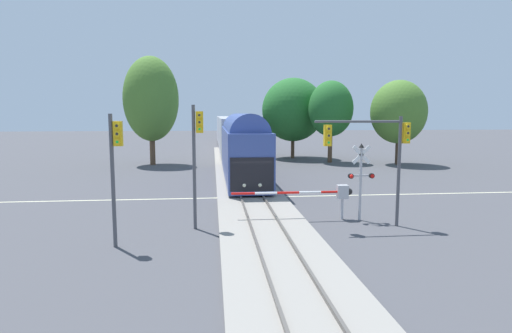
# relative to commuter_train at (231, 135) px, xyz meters

# --- Properties ---
(ground_plane) EXTENTS (220.00, 220.00, 0.00)m
(ground_plane) POSITION_rel_commuter_train_xyz_m (-0.00, -27.92, -2.73)
(ground_plane) COLOR #47474C
(road_centre_stripe) EXTENTS (44.00, 0.20, 0.01)m
(road_centre_stripe) POSITION_rel_commuter_train_xyz_m (-0.00, -27.92, -2.73)
(road_centre_stripe) COLOR beige
(road_centre_stripe) RESTS_ON ground
(railway_track) EXTENTS (4.40, 80.00, 0.32)m
(railway_track) POSITION_rel_commuter_train_xyz_m (-0.00, -27.92, -2.64)
(railway_track) COLOR gray
(railway_track) RESTS_ON ground
(commuter_train) EXTENTS (3.04, 62.18, 5.16)m
(commuter_train) POSITION_rel_commuter_train_xyz_m (0.00, 0.00, 0.00)
(commuter_train) COLOR #384C93
(commuter_train) RESTS_ON railway_track
(crossing_gate_near) EXTENTS (6.33, 0.40, 1.80)m
(crossing_gate_near) POSITION_rel_commuter_train_xyz_m (3.48, -34.23, -1.35)
(crossing_gate_near) COLOR #B7B7BC
(crossing_gate_near) RESTS_ON ground
(crossing_signal_mast) EXTENTS (1.36, 0.44, 3.98)m
(crossing_signal_mast) POSITION_rel_commuter_train_xyz_m (5.08, -34.58, -0.30)
(crossing_signal_mast) COLOR #B2B2B7
(crossing_signal_mast) RESTS_ON ground
(traffic_signal_median) EXTENTS (0.53, 0.38, 5.89)m
(traffic_signal_median) POSITION_rel_commuter_train_xyz_m (-3.20, -35.41, 1.20)
(traffic_signal_median) COLOR #4C4C51
(traffic_signal_median) RESTS_ON ground
(traffic_signal_near_left) EXTENTS (0.53, 0.38, 5.49)m
(traffic_signal_near_left) POSITION_rel_commuter_train_xyz_m (-6.38, -37.90, 0.94)
(traffic_signal_near_left) COLOR #4C4C51
(traffic_signal_near_left) RESTS_ON ground
(traffic_signal_near_right) EXTENTS (4.64, 0.38, 5.36)m
(traffic_signal_near_right) POSITION_rel_commuter_train_xyz_m (5.30, -35.88, 1.31)
(traffic_signal_near_right) COLOR #4C4C51
(traffic_signal_near_right) RESTS_ON ground
(oak_far_right) EXTENTS (4.95, 4.95, 9.11)m
(oak_far_right) POSITION_rel_commuter_train_xyz_m (10.68, -8.60, 3.26)
(oak_far_right) COLOR brown
(oak_far_right) RESTS_ON ground
(elm_centre_background) EXTENTS (7.56, 7.56, 9.76)m
(elm_centre_background) POSITION_rel_commuter_train_xyz_m (7.38, -3.58, 3.19)
(elm_centre_background) COLOR brown
(elm_centre_background) RESTS_ON ground
(oak_behind_train) EXTENTS (5.79, 5.79, 11.47)m
(oak_behind_train) POSITION_rel_commuter_train_xyz_m (-8.87, -8.84, 4.26)
(oak_behind_train) COLOR brown
(oak_behind_train) RESTS_ON ground
(maple_right_background) EXTENTS (5.90, 5.90, 9.02)m
(maple_right_background) POSITION_rel_commuter_train_xyz_m (17.37, -11.19, 2.91)
(maple_right_background) COLOR #4C3828
(maple_right_background) RESTS_ON ground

